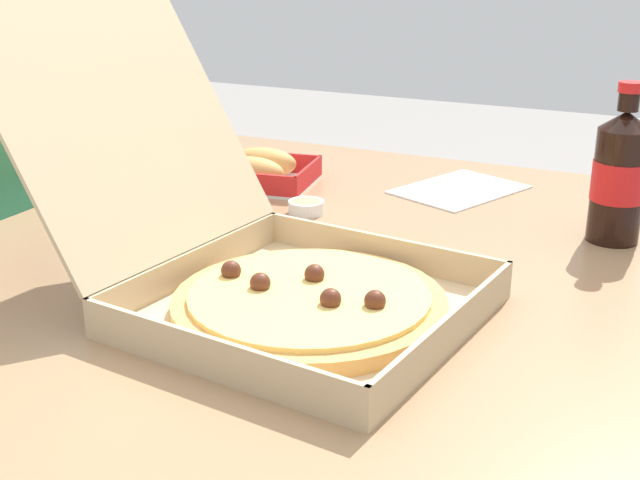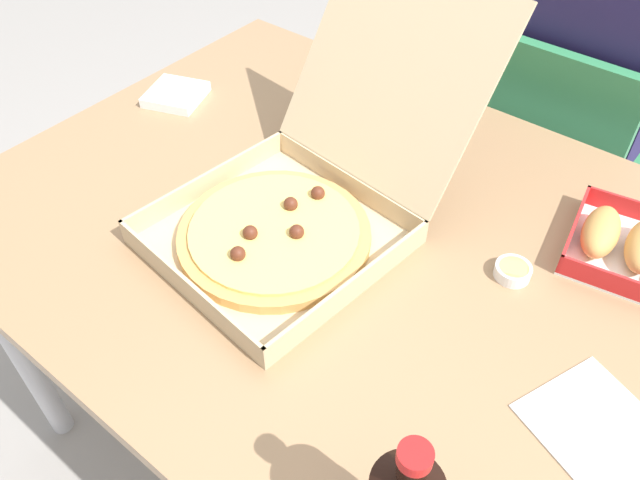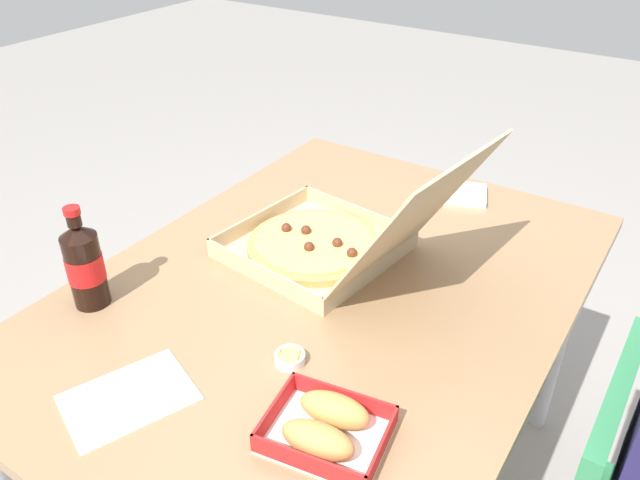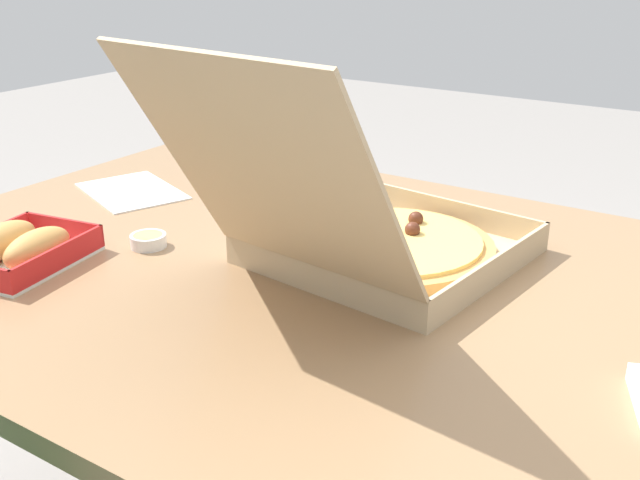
{
  "view_description": "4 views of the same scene",
  "coord_description": "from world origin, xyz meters",
  "px_view_note": "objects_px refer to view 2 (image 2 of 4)",
  "views": [
    {
      "loc": [
        -0.86,
        -0.48,
        1.13
      ],
      "look_at": [
        -0.03,
        -0.08,
        0.79
      ],
      "focal_mm": 46.75,
      "sensor_mm": 36.0,
      "label": 1
    },
    {
      "loc": [
        0.4,
        -0.61,
        1.44
      ],
      "look_at": [
        -0.01,
        -0.09,
        0.78
      ],
      "focal_mm": 34.83,
      "sensor_mm": 36.0,
      "label": 2
    },
    {
      "loc": [
        0.92,
        0.59,
        1.52
      ],
      "look_at": [
        -0.08,
        -0.07,
        0.77
      ],
      "focal_mm": 35.07,
      "sensor_mm": 36.0,
      "label": 3
    },
    {
      "loc": [
        -0.57,
        0.83,
        1.17
      ],
      "look_at": [
        -0.02,
        -0.02,
        0.76
      ],
      "focal_mm": 41.89,
      "sensor_mm": 36.0,
      "label": 4
    }
  ],
  "objects_px": {
    "pizza_box_open": "(295,206)",
    "dipping_sauce_cup": "(513,271)",
    "paper_menu": "(614,445)",
    "napkin_pile": "(176,95)",
    "chair": "(546,164)",
    "diner_person": "(580,81)",
    "bread_side_box": "(621,241)"
  },
  "relations": [
    {
      "from": "pizza_box_open",
      "to": "dipping_sauce_cup",
      "type": "relative_size",
      "value": 10.13
    },
    {
      "from": "diner_person",
      "to": "bread_side_box",
      "type": "distance_m",
      "value": 0.61
    },
    {
      "from": "diner_person",
      "to": "pizza_box_open",
      "type": "distance_m",
      "value": 0.84
    },
    {
      "from": "diner_person",
      "to": "pizza_box_open",
      "type": "xyz_separation_m",
      "value": [
        -0.17,
        -0.82,
        0.09
      ]
    },
    {
      "from": "chair",
      "to": "napkin_pile",
      "type": "distance_m",
      "value": 0.91
    },
    {
      "from": "napkin_pile",
      "to": "dipping_sauce_cup",
      "type": "height_order",
      "value": "same"
    },
    {
      "from": "pizza_box_open",
      "to": "bread_side_box",
      "type": "height_order",
      "value": "pizza_box_open"
    },
    {
      "from": "napkin_pile",
      "to": "paper_menu",
      "type": "bearing_deg",
      "value": -11.18
    },
    {
      "from": "chair",
      "to": "pizza_box_open",
      "type": "bearing_deg",
      "value": -102.58
    },
    {
      "from": "chair",
      "to": "bread_side_box",
      "type": "bearing_deg",
      "value": -61.37
    },
    {
      "from": "chair",
      "to": "napkin_pile",
      "type": "height_order",
      "value": "chair"
    },
    {
      "from": "paper_menu",
      "to": "napkin_pile",
      "type": "relative_size",
      "value": 1.91
    },
    {
      "from": "chair",
      "to": "diner_person",
      "type": "height_order",
      "value": "diner_person"
    },
    {
      "from": "chair",
      "to": "pizza_box_open",
      "type": "relative_size",
      "value": 1.46
    },
    {
      "from": "paper_menu",
      "to": "napkin_pile",
      "type": "bearing_deg",
      "value": -169.37
    },
    {
      "from": "bread_side_box",
      "to": "paper_menu",
      "type": "height_order",
      "value": "bread_side_box"
    },
    {
      "from": "diner_person",
      "to": "dipping_sauce_cup",
      "type": "xyz_separation_m",
      "value": [
        0.16,
        -0.7,
        0.05
      ]
    },
    {
      "from": "pizza_box_open",
      "to": "napkin_pile",
      "type": "height_order",
      "value": "pizza_box_open"
    },
    {
      "from": "paper_menu",
      "to": "napkin_pile",
      "type": "xyz_separation_m",
      "value": [
        -1.0,
        0.2,
        0.01
      ]
    },
    {
      "from": "chair",
      "to": "napkin_pile",
      "type": "relative_size",
      "value": 7.55
    },
    {
      "from": "diner_person",
      "to": "dipping_sauce_cup",
      "type": "height_order",
      "value": "diner_person"
    },
    {
      "from": "diner_person",
      "to": "napkin_pile",
      "type": "bearing_deg",
      "value": -132.6
    },
    {
      "from": "pizza_box_open",
      "to": "dipping_sauce_cup",
      "type": "distance_m",
      "value": 0.35
    },
    {
      "from": "diner_person",
      "to": "chair",
      "type": "bearing_deg",
      "value": -90.5
    },
    {
      "from": "dipping_sauce_cup",
      "to": "pizza_box_open",
      "type": "bearing_deg",
      "value": -159.27
    },
    {
      "from": "bread_side_box",
      "to": "diner_person",
      "type": "bearing_deg",
      "value": 115.97
    },
    {
      "from": "bread_side_box",
      "to": "dipping_sauce_cup",
      "type": "xyz_separation_m",
      "value": [
        -0.11,
        -0.15,
        -0.01
      ]
    },
    {
      "from": "pizza_box_open",
      "to": "paper_menu",
      "type": "distance_m",
      "value": 0.56
    },
    {
      "from": "diner_person",
      "to": "paper_menu",
      "type": "xyz_separation_m",
      "value": [
        0.38,
        -0.88,
        0.04
      ]
    },
    {
      "from": "pizza_box_open",
      "to": "diner_person",
      "type": "bearing_deg",
      "value": 78.25
    },
    {
      "from": "bread_side_box",
      "to": "napkin_pile",
      "type": "xyz_separation_m",
      "value": [
        -0.89,
        -0.13,
        -0.02
      ]
    },
    {
      "from": "chair",
      "to": "pizza_box_open",
      "type": "height_order",
      "value": "pizza_box_open"
    }
  ]
}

